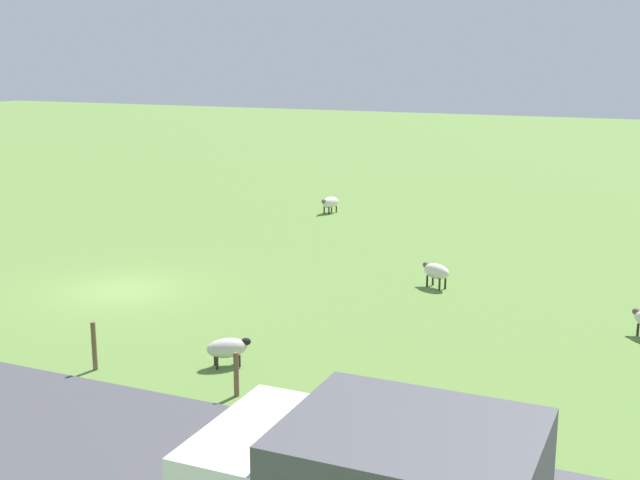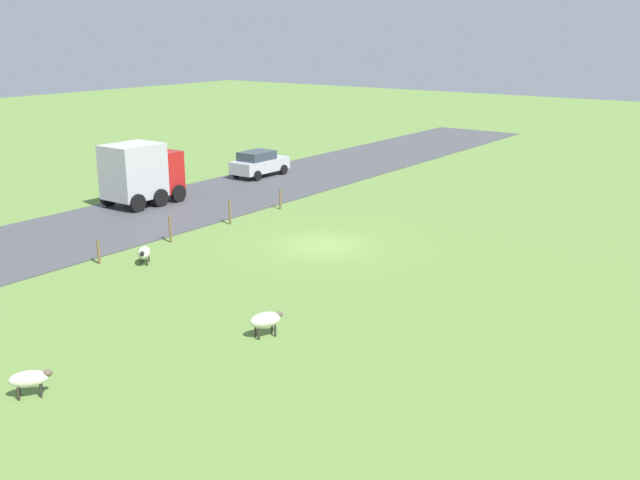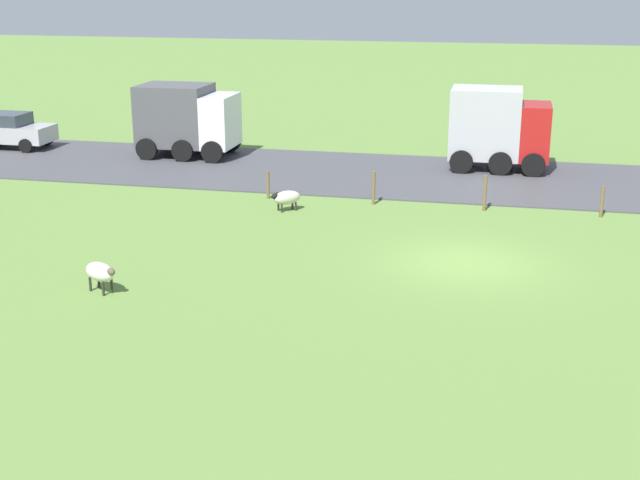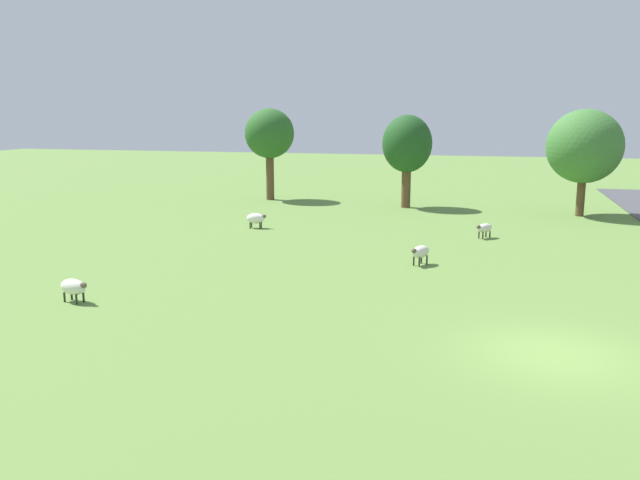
{
  "view_description": "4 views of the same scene",
  "coord_description": "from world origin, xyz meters",
  "px_view_note": "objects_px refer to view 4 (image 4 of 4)",
  "views": [
    {
      "loc": [
        21.29,
        16.43,
        7.63
      ],
      "look_at": [
        -3.82,
        5.36,
        1.38
      ],
      "focal_mm": 46.87,
      "sensor_mm": 36.0,
      "label": 1
    },
    {
      "loc": [
        -18.39,
        25.49,
        9.32
      ],
      "look_at": [
        -3.19,
        4.64,
        1.88
      ],
      "focal_mm": 41.1,
      "sensor_mm": 36.0,
      "label": 2
    },
    {
      "loc": [
        -24.07,
        -0.96,
        8.13
      ],
      "look_at": [
        -3.06,
        3.66,
        1.39
      ],
      "focal_mm": 48.59,
      "sensor_mm": 36.0,
      "label": 3
    },
    {
      "loc": [
        -1.81,
        -17.07,
        6.16
      ],
      "look_at": [
        -7.31,
        4.0,
        1.9
      ],
      "focal_mm": 36.74,
      "sensor_mm": 36.0,
      "label": 4
    }
  ],
  "objects_px": {
    "sheep_1": "(256,218)",
    "sheep_3": "(484,228)",
    "sheep_2": "(74,287)",
    "tree_0": "(584,147)",
    "sheep_4": "(420,252)",
    "tree_1": "(407,145)",
    "tree_2": "(269,134)"
  },
  "relations": [
    {
      "from": "sheep_4",
      "to": "tree_1",
      "type": "distance_m",
      "value": 17.05
    },
    {
      "from": "sheep_2",
      "to": "tree_0",
      "type": "distance_m",
      "value": 30.26
    },
    {
      "from": "sheep_4",
      "to": "tree_2",
      "type": "bearing_deg",
      "value": 125.14
    },
    {
      "from": "sheep_2",
      "to": "sheep_4",
      "type": "distance_m",
      "value": 13.33
    },
    {
      "from": "tree_1",
      "to": "tree_2",
      "type": "distance_m",
      "value": 10.03
    },
    {
      "from": "tree_1",
      "to": "sheep_4",
      "type": "bearing_deg",
      "value": -80.66
    },
    {
      "from": "sheep_3",
      "to": "sheep_4",
      "type": "distance_m",
      "value": 7.11
    },
    {
      "from": "sheep_3",
      "to": "tree_2",
      "type": "relative_size",
      "value": 0.17
    },
    {
      "from": "sheep_1",
      "to": "sheep_3",
      "type": "xyz_separation_m",
      "value": [
        11.99,
        0.15,
        -0.02
      ]
    },
    {
      "from": "sheep_4",
      "to": "tree_2",
      "type": "xyz_separation_m",
      "value": [
        -12.61,
        17.92,
        4.07
      ]
    },
    {
      "from": "tree_1",
      "to": "sheep_1",
      "type": "bearing_deg",
      "value": -124.44
    },
    {
      "from": "sheep_2",
      "to": "tree_2",
      "type": "relative_size",
      "value": 0.19
    },
    {
      "from": "tree_2",
      "to": "sheep_3",
      "type": "bearing_deg",
      "value": -36.75
    },
    {
      "from": "sheep_4",
      "to": "tree_1",
      "type": "height_order",
      "value": "tree_1"
    },
    {
      "from": "tree_1",
      "to": "tree_2",
      "type": "xyz_separation_m",
      "value": [
        -9.9,
        1.46,
        0.53
      ]
    },
    {
      "from": "sheep_3",
      "to": "tree_2",
      "type": "xyz_separation_m",
      "value": [
        -15.07,
        11.25,
        4.12
      ]
    },
    {
      "from": "sheep_1",
      "to": "sheep_4",
      "type": "bearing_deg",
      "value": -34.36
    },
    {
      "from": "sheep_3",
      "to": "sheep_1",
      "type": "bearing_deg",
      "value": -179.27
    },
    {
      "from": "sheep_1",
      "to": "sheep_4",
      "type": "distance_m",
      "value": 11.54
    },
    {
      "from": "sheep_1",
      "to": "sheep_3",
      "type": "height_order",
      "value": "sheep_1"
    },
    {
      "from": "sheep_4",
      "to": "tree_1",
      "type": "bearing_deg",
      "value": 99.34
    },
    {
      "from": "sheep_2",
      "to": "tree_2",
      "type": "height_order",
      "value": "tree_2"
    },
    {
      "from": "sheep_1",
      "to": "sheep_2",
      "type": "height_order",
      "value": "sheep_1"
    },
    {
      "from": "sheep_2",
      "to": "tree_2",
      "type": "distance_m",
      "value": 26.58
    },
    {
      "from": "sheep_3",
      "to": "tree_0",
      "type": "bearing_deg",
      "value": 58.19
    },
    {
      "from": "sheep_2",
      "to": "sheep_3",
      "type": "xyz_separation_m",
      "value": [
        12.92,
        14.92,
        -0.01
      ]
    },
    {
      "from": "tree_0",
      "to": "tree_2",
      "type": "relative_size",
      "value": 0.99
    },
    {
      "from": "sheep_3",
      "to": "sheep_4",
      "type": "bearing_deg",
      "value": -110.24
    },
    {
      "from": "sheep_1",
      "to": "sheep_3",
      "type": "relative_size",
      "value": 1.05
    },
    {
      "from": "tree_0",
      "to": "sheep_4",
      "type": "bearing_deg",
      "value": -117.12
    },
    {
      "from": "sheep_4",
      "to": "tree_0",
      "type": "bearing_deg",
      "value": 62.88
    },
    {
      "from": "sheep_2",
      "to": "sheep_4",
      "type": "xyz_separation_m",
      "value": [
        10.47,
        8.25,
        0.03
      ]
    }
  ]
}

